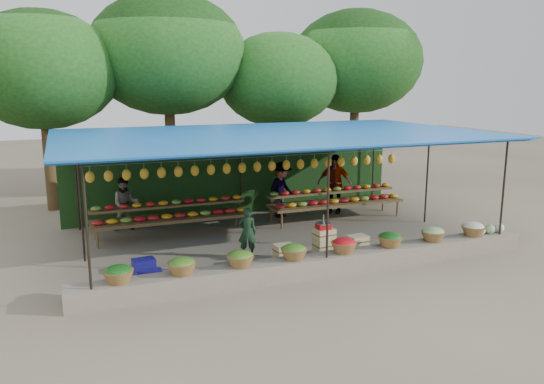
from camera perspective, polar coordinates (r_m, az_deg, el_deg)
name	(u,v)px	position (r m, az deg, el deg)	size (l,w,h in m)	color
ground	(276,239)	(14.13, 0.40, -5.09)	(60.00, 60.00, 0.00)	#645C4A
stone_curb	(323,264)	(11.69, 5.54, -7.73)	(10.60, 0.55, 0.40)	#6D6657
stall_canopy	(275,139)	(13.67, 0.30, 5.77)	(10.80, 6.60, 2.82)	black
produce_baskets	(319,249)	(11.53, 5.13, -6.09)	(8.98, 0.58, 0.34)	brown
netting_backdrop	(238,174)	(16.73, -3.67, 1.93)	(10.60, 0.06, 2.50)	#1B4117
tree_row	(225,65)	(19.45, -5.13, 13.48)	(16.51, 5.50, 7.12)	#382614
fruit_table_left	(171,214)	(14.54, -10.77, -2.33)	(4.21, 0.95, 0.93)	#48371D
fruit_table_right	(335,199)	(16.21, 6.83, -0.77)	(4.21, 0.95, 0.93)	#48371D
crate_counter	(323,248)	(12.42, 5.50, -6.02)	(2.38, 0.38, 0.77)	tan
weighing_scale	(323,226)	(12.27, 5.55, -3.61)	(0.32, 0.32, 0.35)	red
vendor_seated	(247,232)	(12.58, -2.69, -4.35)	(0.44, 0.29, 1.21)	#17321C
customer_left	(126,204)	(15.34, -15.47, -1.25)	(0.73, 0.57, 1.51)	slate
customer_mid	(281,190)	(16.23, 1.01, 0.25)	(1.11, 0.64, 1.72)	slate
customer_right	(335,184)	(16.93, 6.74, 0.91)	(1.10, 0.46, 1.88)	slate
blue_crate_front	(150,278)	(11.26, -13.03, -9.02)	(0.51, 0.37, 0.31)	navy
blue_crate_back	(144,265)	(12.08, -13.63, -7.66)	(0.48, 0.34, 0.29)	navy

